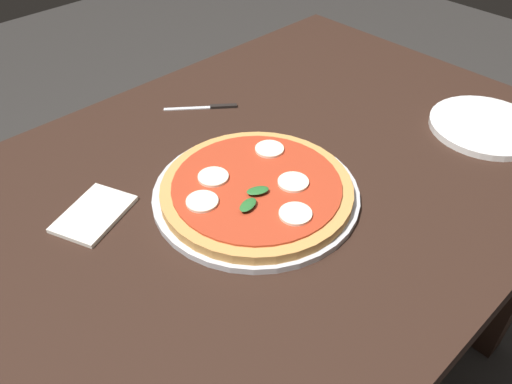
{
  "coord_description": "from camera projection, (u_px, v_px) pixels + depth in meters",
  "views": [
    {
      "loc": [
        0.55,
        0.53,
        1.35
      ],
      "look_at": [
        0.07,
        0.03,
        0.76
      ],
      "focal_mm": 36.44,
      "sensor_mm": 36.0,
      "label": 1
    }
  ],
  "objects": [
    {
      "name": "napkin",
      "position": [
        94.0,
        214.0,
        0.87
      ],
      "size": [
        0.15,
        0.13,
        0.01
      ],
      "primitive_type": "cube",
      "rotation": [
        0.0,
        0.0,
        0.39
      ],
      "color": "white",
      "rests_on": "dining_table"
    },
    {
      "name": "serving_tray",
      "position": [
        256.0,
        194.0,
        0.91
      ],
      "size": [
        0.36,
        0.36,
        0.01
      ],
      "primitive_type": "cylinder",
      "color": "silver",
      "rests_on": "dining_table"
    },
    {
      "name": "ground_plane",
      "position": [
        266.0,
        382.0,
        1.46
      ],
      "size": [
        6.0,
        6.0,
        0.0
      ],
      "primitive_type": "plane",
      "color": "#2D2B28"
    },
    {
      "name": "knife",
      "position": [
        210.0,
        107.0,
        1.14
      ],
      "size": [
        0.13,
        0.11,
        0.01
      ],
      "color": "black",
      "rests_on": "dining_table"
    },
    {
      "name": "pizza",
      "position": [
        257.0,
        189.0,
        0.89
      ],
      "size": [
        0.33,
        0.33,
        0.03
      ],
      "color": "tan",
      "rests_on": "serving_tray"
    },
    {
      "name": "dining_table",
      "position": [
        269.0,
        214.0,
        1.04
      ],
      "size": [
        1.27,
        0.89,
        0.75
      ],
      "color": "black",
      "rests_on": "ground_plane"
    },
    {
      "name": "plate_white",
      "position": [
        486.0,
        126.0,
        1.07
      ],
      "size": [
        0.23,
        0.23,
        0.01
      ],
      "primitive_type": "cylinder",
      "color": "white",
      "rests_on": "dining_table"
    }
  ]
}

